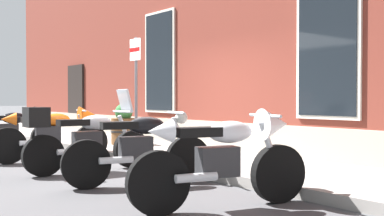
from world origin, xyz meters
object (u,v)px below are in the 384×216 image
motorcycle_black_naked (141,149)px  motorcycle_white_sport (228,155)px  barrel_planter (124,127)px  parking_sign (136,77)px  motorcycle_black_sport (14,128)px  motorcycle_silver_touring (83,138)px  motorcycle_orange_sport (55,132)px

motorcycle_black_naked → motorcycle_white_sport: 1.72m
barrel_planter → parking_sign: bearing=-18.6°
parking_sign → motorcycle_black_sport: bearing=-140.9°
motorcycle_silver_touring → motorcycle_white_sport: size_ratio=1.05×
motorcycle_silver_touring → motorcycle_white_sport: bearing=3.1°
motorcycle_white_sport → parking_sign: 4.71m
motorcycle_black_sport → parking_sign: (2.16, 1.75, 1.08)m
motorcycle_black_naked → barrel_planter: 4.19m
motorcycle_black_naked → parking_sign: bearing=149.1°
motorcycle_silver_touring → parking_sign: (-1.16, 1.72, 1.07)m
motorcycle_silver_touring → barrel_planter: motorcycle_silver_touring is taller
motorcycle_black_sport → motorcycle_silver_touring: 3.32m
motorcycle_silver_touring → motorcycle_black_naked: bearing=6.2°
motorcycle_orange_sport → motorcycle_silver_touring: motorcycle_silver_touring is taller
motorcycle_black_naked → parking_sign: (-2.61, 1.56, 1.14)m
motorcycle_orange_sport → motorcycle_silver_touring: size_ratio=1.01×
motorcycle_black_naked → motorcycle_white_sport: motorcycle_white_sport is taller
motorcycle_silver_touring → parking_sign: bearing=124.0°
motorcycle_black_naked → barrel_planter: (-3.72, 1.94, 0.05)m
motorcycle_orange_sport → barrel_planter: size_ratio=2.33×
parking_sign → barrel_planter: bearing=161.4°
motorcycle_black_sport → motorcycle_orange_sport: size_ratio=0.98×
motorcycle_orange_sport → motorcycle_white_sport: 4.72m
motorcycle_silver_touring → motorcycle_white_sport: motorcycle_silver_touring is taller
barrel_planter → motorcycle_black_sport: bearing=-116.3°
motorcycle_black_sport → motorcycle_silver_touring: size_ratio=0.99×
motorcycle_black_sport → motorcycle_black_naked: bearing=2.3°
motorcycle_black_naked → motorcycle_orange_sport: bearing=179.6°
barrel_planter → motorcycle_orange_sport: bearing=-69.5°
motorcycle_black_sport → motorcycle_black_naked: 4.77m
motorcycle_black_naked → motorcycle_white_sport: (1.72, 0.01, 0.09)m
motorcycle_black_naked → motorcycle_white_sport: bearing=0.4°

